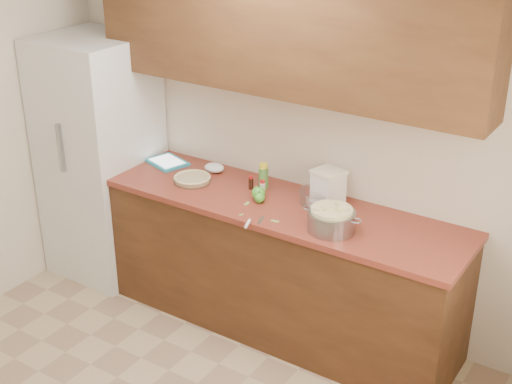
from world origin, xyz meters
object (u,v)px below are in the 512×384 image
Objects in this scene: colander at (331,220)px; tablet at (167,162)px; flour_canister at (328,186)px; pie at (192,179)px.

colander is 1.49m from tablet.
flour_canister is (-0.20, 0.33, 0.04)m from colander.
tablet is at bearing 155.70° from pie.
colander is (1.11, -0.11, 0.05)m from pie.
tablet is (-0.35, 0.16, -0.01)m from pie.
colander reaches higher than pie.
pie is 1.12m from colander.
tablet is at bearing 169.73° from colander.
colander is 1.74× the size of flour_canister.
colander is at bearing -5.47° from pie.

